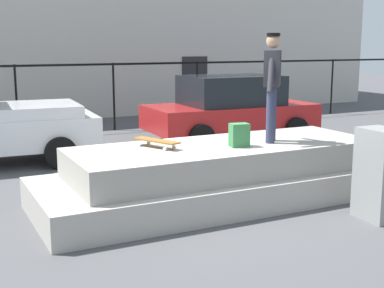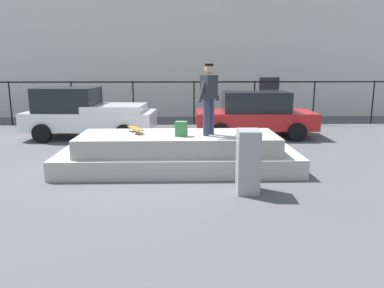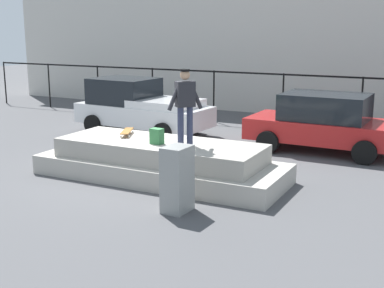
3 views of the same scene
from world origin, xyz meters
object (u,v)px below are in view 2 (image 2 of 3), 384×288
at_px(utility_box, 248,161).
at_px(car_white_pickup_near, 86,113).
at_px(car_red_sedan_mid, 255,113).
at_px(skateboard, 136,129).
at_px(skateboarder, 209,94).
at_px(backpack, 181,129).

bearing_deg(utility_box, car_white_pickup_near, 130.53).
xyz_separation_m(car_white_pickup_near, car_red_sedan_mid, (6.12, 0.16, -0.05)).
bearing_deg(car_white_pickup_near, skateboard, -61.20).
distance_m(car_white_pickup_near, utility_box, 7.79).
relative_size(skateboard, utility_box, 0.64).
bearing_deg(skateboarder, skateboard, 168.22).
bearing_deg(car_white_pickup_near, utility_box, -52.15).
relative_size(car_white_pickup_near, utility_box, 3.60).
bearing_deg(skateboard, utility_box, -38.89).
xyz_separation_m(skateboarder, backpack, (-0.67, -0.12, -0.81)).
bearing_deg(backpack, utility_box, -39.16).
distance_m(skateboarder, car_red_sedan_mid, 5.19).
bearing_deg(utility_box, backpack, 134.33).
height_order(car_white_pickup_near, car_red_sedan_mid, car_white_pickup_near).
distance_m(car_white_pickup_near, car_red_sedan_mid, 6.13).
distance_m(skateboard, backpack, 1.26).
relative_size(skateboard, car_red_sedan_mid, 0.19).
distance_m(car_red_sedan_mid, utility_box, 6.45).
bearing_deg(car_red_sedan_mid, skateboard, -132.03).
bearing_deg(backpack, car_white_pickup_near, 135.70).
relative_size(car_red_sedan_mid, utility_box, 3.34).
bearing_deg(backpack, skateboard, 165.74).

